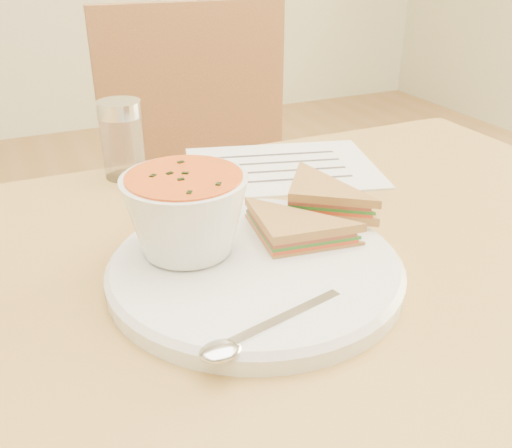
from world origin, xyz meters
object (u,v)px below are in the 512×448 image
chair_far (221,242)px  soup_bowl (186,218)px  plate (255,270)px  condiment_shaker (122,140)px

chair_far → soup_bowl: size_ratio=7.32×
chair_far → plate: (-0.17, -0.55, 0.29)m
chair_far → soup_bowl: (-0.23, -0.51, 0.34)m
soup_bowl → condiment_shaker: bearing=90.4°
soup_bowl → chair_far: bearing=66.1°
chair_far → condiment_shaker: 0.46m
soup_bowl → condiment_shaker: (-0.00, 0.29, -0.00)m
condiment_shaker → soup_bowl: bearing=-89.6°
chair_far → condiment_shaker: (-0.23, -0.22, 0.33)m
chair_far → plate: bearing=78.0°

